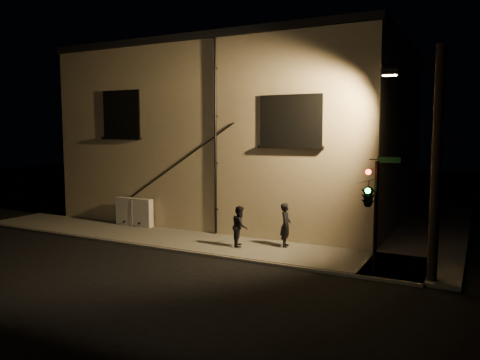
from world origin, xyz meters
The scene contains 8 objects.
ground centered at (0.00, 0.00, 0.00)m, with size 90.00×90.00×0.00m, color black.
sidewalk centered at (1.22, 4.39, 0.06)m, with size 21.00×16.00×0.12m.
building centered at (-3.00, 8.99, 4.40)m, with size 16.20×12.23×8.80m.
utility_cabinet centered at (-6.13, 2.70, 0.77)m, with size 1.99×0.34×1.31m, color beige.
pedestrian_a centered at (1.74, 2.21, 0.97)m, with size 0.62×0.41×1.69m, color black.
pedestrian_b centered at (0.14, 1.47, 0.91)m, with size 0.76×0.59×1.57m, color black.
traffic_signal centered at (5.25, 0.40, 2.59)m, with size 1.28×2.15×3.65m.
streetlamp_pole centered at (7.07, 0.46, 3.75)m, with size 2.02×1.39×7.04m.
Camera 1 is at (8.34, -14.35, 4.55)m, focal length 35.00 mm.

